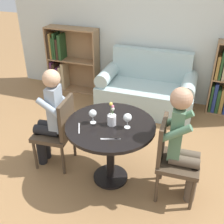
% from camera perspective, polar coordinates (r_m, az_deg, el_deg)
% --- Properties ---
extents(ground_plane, '(16.00, 16.00, 0.00)m').
position_cam_1_polar(ground_plane, '(3.39, -0.28, -13.16)').
color(ground_plane, olive).
extents(back_wall, '(5.20, 0.05, 2.70)m').
position_cam_1_polar(back_wall, '(4.73, 9.11, 17.96)').
color(back_wall, silver).
rests_on(back_wall, ground_plane).
extents(round_table, '(0.95, 0.95, 0.75)m').
position_cam_1_polar(round_table, '(3.01, -0.31, -4.84)').
color(round_table, black).
rests_on(round_table, ground_plane).
extents(couch, '(1.54, 0.80, 0.92)m').
position_cam_1_polar(couch, '(4.66, 7.08, 4.40)').
color(couch, '#A8C1C1').
rests_on(couch, ground_plane).
extents(bookshelf_left, '(0.94, 0.28, 1.16)m').
position_cam_1_polar(bookshelf_left, '(5.31, -9.11, 10.34)').
color(bookshelf_left, '#93704C').
rests_on(bookshelf_left, ground_plane).
extents(chair_left, '(0.45, 0.45, 0.90)m').
position_cam_1_polar(chair_left, '(3.35, -10.80, -3.54)').
color(chair_left, '#473828').
rests_on(chair_left, ground_plane).
extents(chair_right, '(0.43, 0.43, 0.90)m').
position_cam_1_polar(chair_right, '(2.96, 12.10, -8.76)').
color(chair_right, '#473828').
rests_on(chair_right, ground_plane).
extents(person_left, '(0.43, 0.36, 1.24)m').
position_cam_1_polar(person_left, '(3.30, -12.52, -1.02)').
color(person_left, black).
rests_on(person_left, ground_plane).
extents(person_right, '(0.43, 0.35, 1.26)m').
position_cam_1_polar(person_right, '(2.86, 14.23, -6.14)').
color(person_right, brown).
rests_on(person_right, ground_plane).
extents(wine_glass_left, '(0.08, 0.08, 0.15)m').
position_cam_1_polar(wine_glass_left, '(2.90, -3.94, -0.36)').
color(wine_glass_left, white).
rests_on(wine_glass_left, round_table).
extents(wine_glass_right, '(0.09, 0.09, 0.16)m').
position_cam_1_polar(wine_glass_right, '(2.82, 3.17, -1.18)').
color(wine_glass_right, white).
rests_on(wine_glass_right, round_table).
extents(flower_vase, '(0.09, 0.09, 0.26)m').
position_cam_1_polar(flower_vase, '(2.89, -0.03, -1.23)').
color(flower_vase, silver).
rests_on(flower_vase, round_table).
extents(knife_left_setting, '(0.09, 0.18, 0.00)m').
position_cam_1_polar(knife_left_setting, '(2.88, -6.71, -3.28)').
color(knife_left_setting, silver).
rests_on(knife_left_setting, round_table).
extents(fork_left_setting, '(0.18, 0.07, 0.00)m').
position_cam_1_polar(fork_left_setting, '(2.71, -0.35, -5.47)').
color(fork_left_setting, silver).
rests_on(fork_left_setting, round_table).
extents(knife_right_setting, '(0.18, 0.08, 0.00)m').
position_cam_1_polar(knife_right_setting, '(2.71, -0.27, -5.51)').
color(knife_right_setting, silver).
rests_on(knife_right_setting, round_table).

